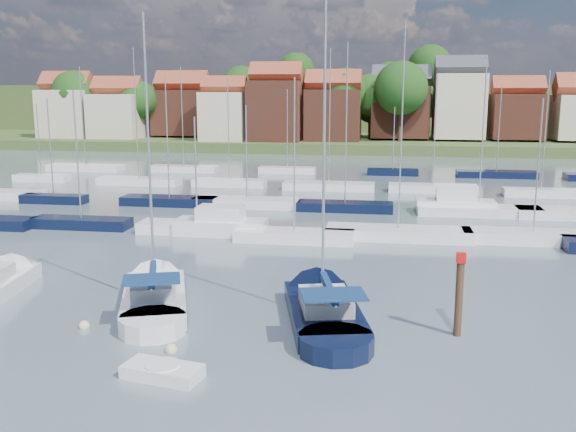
# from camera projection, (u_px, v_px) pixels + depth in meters

# --- Properties ---
(ground) EXTENTS (260.00, 260.00, 0.00)m
(ground) POSITION_uv_depth(u_px,v_px,m) (318.00, 195.00, 68.23)
(ground) COLOR #424E5A
(ground) RESTS_ON ground
(sailboat_left) EXTENTS (4.02, 10.68, 14.22)m
(sailboat_left) POSITION_uv_depth(u_px,v_px,m) (2.00, 281.00, 36.46)
(sailboat_left) COLOR silver
(sailboat_left) RESTS_ON ground
(sailboat_centre) EXTENTS (6.85, 12.17, 16.03)m
(sailboat_centre) POSITION_uv_depth(u_px,v_px,m) (155.00, 292.00, 34.54)
(sailboat_centre) COLOR silver
(sailboat_centre) RESTS_ON ground
(sailboat_navy) EXTENTS (6.05, 12.78, 17.08)m
(sailboat_navy) POSITION_uv_depth(u_px,v_px,m) (320.00, 303.00, 32.63)
(sailboat_navy) COLOR black
(sailboat_navy) RESTS_ON ground
(tender) EXTENTS (3.29, 1.99, 0.66)m
(tender) POSITION_uv_depth(u_px,v_px,m) (163.00, 371.00, 24.98)
(tender) COLOR silver
(tender) RESTS_ON ground
(timber_piling) EXTENTS (0.40, 0.40, 6.14)m
(timber_piling) POSITION_uv_depth(u_px,v_px,m) (458.00, 317.00, 29.14)
(timber_piling) COLOR #4C331E
(timber_piling) RESTS_ON ground
(buoy_c) EXTENTS (0.52, 0.52, 0.52)m
(buoy_c) POSITION_uv_depth(u_px,v_px,m) (84.00, 328.00, 30.21)
(buoy_c) COLOR beige
(buoy_c) RESTS_ON ground
(buoy_d) EXTENTS (0.54, 0.54, 0.54)m
(buoy_d) POSITION_uv_depth(u_px,v_px,m) (171.00, 352.00, 27.45)
(buoy_d) COLOR beige
(buoy_d) RESTS_ON ground
(buoy_e) EXTENTS (0.42, 0.42, 0.42)m
(buoy_e) POSITION_uv_depth(u_px,v_px,m) (303.00, 295.00, 35.02)
(buoy_e) COLOR #D85914
(buoy_e) RESTS_ON ground
(marina_field) EXTENTS (79.62, 41.41, 15.93)m
(marina_field) POSITION_uv_depth(u_px,v_px,m) (332.00, 199.00, 63.16)
(marina_field) COLOR silver
(marina_field) RESTS_ON ground
(far_shore_town) EXTENTS (212.46, 90.00, 22.27)m
(far_shore_town) POSITION_uv_depth(u_px,v_px,m) (369.00, 116.00, 156.77)
(far_shore_town) COLOR #414E27
(far_shore_town) RESTS_ON ground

